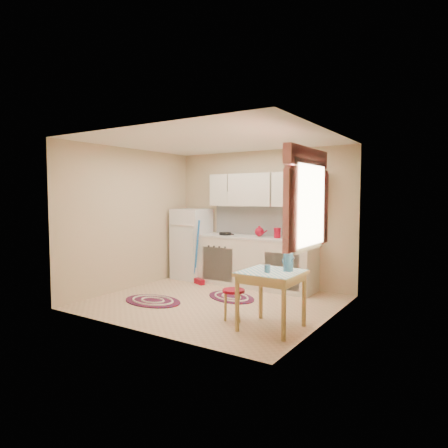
{
  "coord_description": "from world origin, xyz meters",
  "views": [
    {
      "loc": [
        3.48,
        -5.06,
        1.67
      ],
      "look_at": [
        0.03,
        0.25,
        1.21
      ],
      "focal_mm": 32.0,
      "sensor_mm": 36.0,
      "label": 1
    }
  ],
  "objects_px": {
    "base_cabinets": "(255,263)",
    "table": "(271,300)",
    "fridge": "(192,244)",
    "stool": "(234,305)"
  },
  "relations": [
    {
      "from": "base_cabinets",
      "to": "stool",
      "type": "relative_size",
      "value": 5.36
    },
    {
      "from": "fridge",
      "to": "base_cabinets",
      "type": "distance_m",
      "value": 1.43
    },
    {
      "from": "base_cabinets",
      "to": "table",
      "type": "xyz_separation_m",
      "value": [
        1.29,
        -1.94,
        -0.08
      ]
    },
    {
      "from": "base_cabinets",
      "to": "table",
      "type": "relative_size",
      "value": 3.12
    },
    {
      "from": "table",
      "to": "stool",
      "type": "height_order",
      "value": "table"
    },
    {
      "from": "fridge",
      "to": "stool",
      "type": "relative_size",
      "value": 3.33
    },
    {
      "from": "fridge",
      "to": "base_cabinets",
      "type": "xyz_separation_m",
      "value": [
        1.41,
        0.05,
        -0.26
      ]
    },
    {
      "from": "fridge",
      "to": "base_cabinets",
      "type": "bearing_deg",
      "value": 2.03
    },
    {
      "from": "fridge",
      "to": "stool",
      "type": "height_order",
      "value": "fridge"
    },
    {
      "from": "fridge",
      "to": "table",
      "type": "distance_m",
      "value": 3.31
    }
  ]
}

